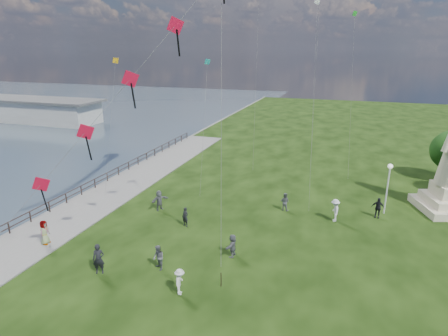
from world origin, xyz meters
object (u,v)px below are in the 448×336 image
(person_11, at_px, (233,245))
(person_9, at_px, (378,208))
(pier_pavilion, at_px, (30,109))
(person_6, at_px, (185,217))
(person_5, at_px, (159,200))
(person_10, at_px, (45,234))
(person_0, at_px, (99,259))
(person_7, at_px, (285,202))
(lamppost, at_px, (389,178))
(person_2, at_px, (180,282))
(person_1, at_px, (158,258))
(person_8, at_px, (335,210))

(person_11, bearing_deg, person_9, 140.58)
(pier_pavilion, relative_size, person_6, 19.72)
(person_5, xyz_separation_m, person_6, (3.33, -2.10, -0.11))
(pier_pavilion, xyz_separation_m, person_11, (52.14, -35.64, -1.06))
(person_10, bearing_deg, person_0, -115.87)
(person_6, xyz_separation_m, person_7, (6.73, 5.38, 0.01))
(person_10, bearing_deg, lamppost, -69.12)
(lamppost, relative_size, person_5, 2.49)
(pier_pavilion, height_order, person_9, pier_pavilion)
(person_6, bearing_deg, person_2, -50.43)
(lamppost, bearing_deg, person_0, -138.92)
(person_6, bearing_deg, pier_pavilion, 162.92)
(person_5, bearing_deg, person_7, -42.95)
(person_1, xyz_separation_m, person_11, (3.86, 2.94, -0.02))
(person_6, height_order, person_7, person_7)
(person_6, xyz_separation_m, person_10, (-8.03, -5.77, 0.11))
(person_8, relative_size, person_11, 1.17)
(person_2, bearing_deg, person_10, 66.10)
(pier_pavilion, distance_m, person_10, 54.98)
(lamppost, distance_m, person_0, 22.70)
(person_11, bearing_deg, person_7, 172.12)
(person_10, bearing_deg, person_9, -70.42)
(person_8, distance_m, person_9, 3.72)
(person_5, bearing_deg, person_0, -145.15)
(lamppost, bearing_deg, person_6, -153.32)
(pier_pavilion, relative_size, person_5, 17.30)
(pier_pavilion, xyz_separation_m, person_9, (61.48, -26.22, -0.99))
(lamppost, bearing_deg, person_2, -127.25)
(person_6, relative_size, person_11, 0.97)
(pier_pavilion, relative_size, person_9, 17.66)
(person_9, bearing_deg, person_10, -145.01)
(person_0, bearing_deg, person_11, 7.21)
(pier_pavilion, relative_size, person_10, 17.30)
(person_2, height_order, person_8, person_8)
(person_2, bearing_deg, person_1, 38.04)
(person_9, bearing_deg, person_7, -166.15)
(person_7, distance_m, person_11, 8.66)
(person_5, relative_size, person_6, 1.14)
(person_1, relative_size, person_9, 0.95)
(person_1, relative_size, person_8, 0.88)
(lamppost, relative_size, person_10, 2.49)
(person_8, bearing_deg, person_9, 108.35)
(person_7, height_order, person_9, person_9)
(pier_pavilion, xyz_separation_m, person_6, (47.39, -32.59, -1.08))
(pier_pavilion, height_order, person_6, pier_pavilion)
(person_10, bearing_deg, person_5, -39.99)
(person_0, height_order, person_11, person_0)
(lamppost, xyz_separation_m, person_1, (-13.80, -13.36, -2.30))
(person_5, relative_size, person_10, 1.00)
(person_0, bearing_deg, person_7, 30.02)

